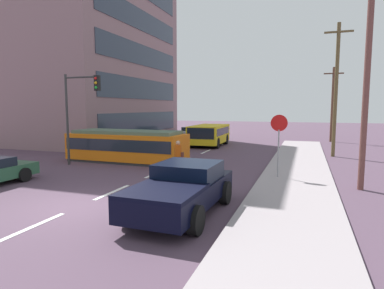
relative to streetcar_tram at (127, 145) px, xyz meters
name	(u,v)px	position (x,y,z in m)	size (l,w,h in m)	color
ground_plane	(184,161)	(3.31, 1.25, -1.00)	(120.00, 120.00, 0.00)	#503B4D
sidewalk_curb_right	(295,182)	(10.11, -2.75, -0.93)	(3.20, 36.00, 0.14)	#9A8F93
lane_stripe_0	(33,227)	(3.31, -10.75, -1.00)	(0.16, 2.40, 0.01)	silver
lane_stripe_1	(112,192)	(3.31, -6.75, -1.00)	(0.16, 2.40, 0.01)	silver
lane_stripe_2	(156,173)	(3.31, -2.75, -1.00)	(0.16, 2.40, 0.01)	silver
lane_stripe_3	(206,152)	(3.31, 6.00, -1.00)	(0.16, 2.40, 0.01)	silver
lane_stripe_4	(225,143)	(3.31, 12.00, -1.00)	(0.16, 2.40, 0.01)	silver
corner_building	(80,30)	(-11.58, 10.88, 10.20)	(14.12, 17.53, 22.40)	gray
streetcar_tram	(127,145)	(0.00, 0.00, 0.00)	(7.46, 2.68, 1.94)	orange
city_bus	(209,134)	(2.44, 9.80, 0.03)	(2.65, 5.49, 1.80)	yellow
pedestrian_crossing	(178,155)	(4.34, -2.28, -0.06)	(0.45, 0.36, 1.67)	navy
pickup_truck_parked	(183,188)	(6.86, -8.21, -0.21)	(2.37, 5.04, 1.55)	black
parked_sedan_mid	(135,144)	(-1.69, 3.96, -0.38)	(2.02, 4.37, 1.19)	black
parked_sedan_far	(170,137)	(-1.53, 10.27, -0.38)	(2.08, 4.18, 1.19)	black
parked_sedan_furthest	(193,132)	(-1.64, 17.05, -0.38)	(2.16, 4.21, 1.19)	silver
stop_sign	(279,133)	(9.29, -2.21, 1.19)	(0.76, 0.07, 2.88)	gray
traffic_light_mast	(79,103)	(-1.79, -2.12, 2.62)	(2.35, 0.33, 5.24)	#333333
utility_pole_near	(367,78)	(12.66, -3.00, 3.52)	(1.80, 0.24, 8.67)	brown
utility_pole_mid	(336,88)	(12.26, 6.53, 3.64)	(1.80, 0.24, 8.92)	brown
utility_pole_far	(332,103)	(12.78, 17.09, 2.78)	(1.80, 0.24, 7.22)	brown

